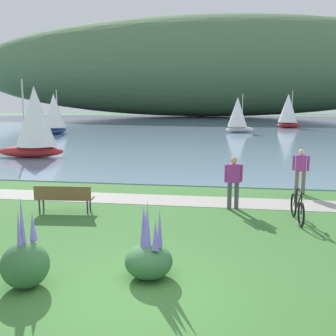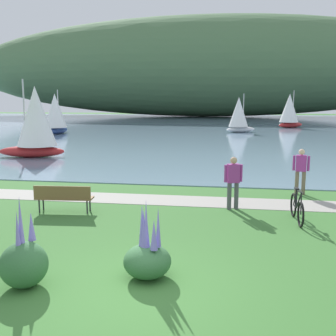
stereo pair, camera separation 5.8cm
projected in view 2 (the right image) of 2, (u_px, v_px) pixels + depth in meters
ground_plane at (134, 290)px, 7.55m from camera, size 200.00×200.00×0.00m
bay_water at (219, 125)px, 55.53m from camera, size 180.00×80.00×0.04m
distant_hillside at (204, 67)px, 83.39m from camera, size 102.73×28.00×20.25m
shoreline_path at (180, 201)px, 14.20m from camera, size 60.00×1.50×0.01m
park_bench_near_camera at (64, 196)px, 12.66m from camera, size 1.83×0.63×0.88m
bicycle_leaning_near_bench at (297, 208)px, 11.73m from camera, size 0.14×1.77×1.01m
person_at_shoreline at (301, 169)px, 15.03m from camera, size 0.60×0.27×1.71m
person_on_the_grass at (233, 180)px, 12.97m from camera, size 0.58×0.33×1.71m
echium_bush_closest_to_camera at (24, 263)px, 7.62m from camera, size 0.90×0.90×1.77m
echium_bush_beside_closest at (147, 258)px, 8.01m from camera, size 0.95×0.95×1.60m
sailboat_nearest_to_shore at (239, 114)px, 43.17m from camera, size 3.48×2.96×4.11m
sailboat_mid_bay at (290, 110)px, 50.36m from camera, size 3.80×3.52×4.61m
sailboat_toward_hillside at (35, 121)px, 24.35m from camera, size 4.11×2.69×4.68m
sailboat_far_off at (56, 113)px, 40.99m from camera, size 2.40×3.87×4.47m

